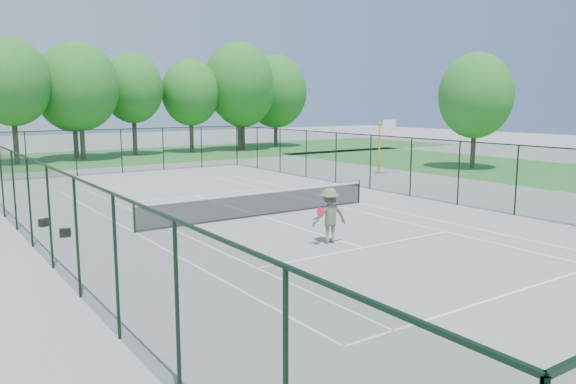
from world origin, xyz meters
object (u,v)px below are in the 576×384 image
tennis_net (261,203)px  tennis_player (329,216)px  sports_bag_a (65,233)px  basketball_goal (385,136)px

tennis_net → tennis_player: tennis_player is taller
sports_bag_a → tennis_player: size_ratio=0.20×
basketball_goal → tennis_net: bearing=-152.7°
tennis_net → basketball_goal: basketball_goal is taller
tennis_player → basketball_goal: bearing=40.4°
tennis_player → tennis_net: bearing=84.4°
basketball_goal → tennis_player: 19.60m
tennis_net → sports_bag_a: size_ratio=28.67×
tennis_net → basketball_goal: 16.29m
tennis_net → sports_bag_a: tennis_net is taller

